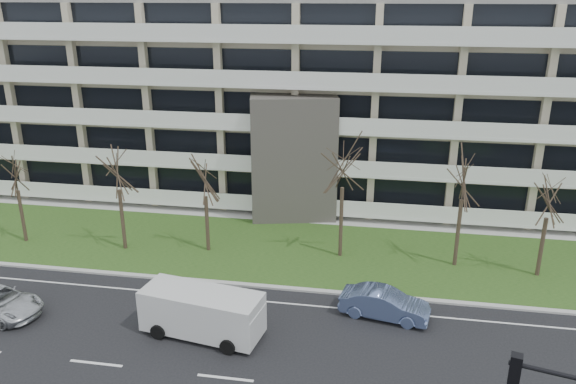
# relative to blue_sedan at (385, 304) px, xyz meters

# --- Properties ---
(ground) EXTENTS (160.00, 160.00, 0.00)m
(ground) POSITION_rel_blue_sedan_xyz_m (-6.70, -6.09, -0.75)
(ground) COLOR black
(ground) RESTS_ON ground
(grass_verge) EXTENTS (90.00, 10.00, 0.06)m
(grass_verge) POSITION_rel_blue_sedan_xyz_m (-6.70, 6.91, -0.72)
(grass_verge) COLOR #214517
(grass_verge) RESTS_ON ground
(curb) EXTENTS (90.00, 0.35, 0.12)m
(curb) POSITION_rel_blue_sedan_xyz_m (-6.70, 1.91, -0.69)
(curb) COLOR #B2B2AD
(curb) RESTS_ON ground
(sidewalk) EXTENTS (90.00, 2.00, 0.08)m
(sidewalk) POSITION_rel_blue_sedan_xyz_m (-6.70, 12.41, -0.71)
(sidewalk) COLOR #B2B2AD
(sidewalk) RESTS_ON ground
(lane_edge_line) EXTENTS (90.00, 0.12, 0.01)m
(lane_edge_line) POSITION_rel_blue_sedan_xyz_m (-6.70, 0.41, -0.74)
(lane_edge_line) COLOR white
(lane_edge_line) RESTS_ON ground
(apartment_building) EXTENTS (60.50, 15.10, 18.75)m
(apartment_building) POSITION_rel_blue_sedan_xyz_m (-6.71, 19.23, 6.87)
(apartment_building) COLOR #C2B797
(apartment_building) RESTS_ON ground
(blue_sedan) EXTENTS (4.74, 2.40, 1.49)m
(blue_sedan) POSITION_rel_blue_sedan_xyz_m (0.00, 0.00, 0.00)
(blue_sedan) COLOR #667BB1
(blue_sedan) RESTS_ON ground
(white_van) EXTENTS (6.12, 3.13, 2.26)m
(white_van) POSITION_rel_blue_sedan_xyz_m (-8.60, -3.04, 0.61)
(white_van) COLOR silver
(white_van) RESTS_ON ground
(tree_1) EXTENTS (3.22, 3.22, 6.44)m
(tree_1) POSITION_rel_blue_sedan_xyz_m (-23.64, 5.28, 4.25)
(tree_1) COLOR #382B21
(tree_1) RESTS_ON ground
(tree_2) EXTENTS (3.62, 3.62, 7.23)m
(tree_2) POSITION_rel_blue_sedan_xyz_m (-16.61, 5.33, 4.87)
(tree_2) COLOR #382B21
(tree_2) RESTS_ON ground
(tree_3) EXTENTS (3.31, 3.31, 6.62)m
(tree_3) POSITION_rel_blue_sedan_xyz_m (-11.22, 5.98, 4.40)
(tree_3) COLOR #382B21
(tree_3) RESTS_ON ground
(tree_4) EXTENTS (4.09, 4.09, 8.18)m
(tree_4) POSITION_rel_blue_sedan_xyz_m (-2.80, 6.61, 5.62)
(tree_4) COLOR #382B21
(tree_4) RESTS_ON ground
(tree_5) EXTENTS (3.81, 3.81, 7.62)m
(tree_5) POSITION_rel_blue_sedan_xyz_m (4.19, 6.51, 5.18)
(tree_5) COLOR #382B21
(tree_5) RESTS_ON ground
(tree_6) EXTENTS (3.26, 3.26, 6.53)m
(tree_6) POSITION_rel_blue_sedan_xyz_m (8.83, 5.97, 4.32)
(tree_6) COLOR #382B21
(tree_6) RESTS_ON ground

